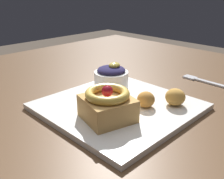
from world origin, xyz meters
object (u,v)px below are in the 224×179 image
object	(u,v)px
berry_ramekin	(111,77)
cake_slice	(107,105)
fritter_front	(146,99)
fritter_middle	(175,97)
front_plate	(118,106)
fork	(201,80)

from	to	relation	value
berry_ramekin	cake_slice	bearing A→B (deg)	-137.42
cake_slice	fritter_front	bearing A→B (deg)	-10.91
berry_ramekin	fritter_front	distance (m)	0.13
fritter_middle	front_plate	bearing A→B (deg)	132.91
berry_ramekin	fritter_middle	bearing A→B (deg)	-80.22
fritter_middle	fritter_front	bearing A→B (deg)	143.26
front_plate	fork	distance (m)	0.30
berry_ramekin	fritter_front	world-z (taller)	berry_ramekin
fork	fritter_front	bearing A→B (deg)	93.70
fritter_middle	berry_ramekin	bearing A→B (deg)	99.78
fritter_middle	fork	size ratio (longest dim) A/B	0.34
fritter_front	fork	xyz separation A→B (m)	(0.26, 0.01, -0.03)
berry_ramekin	fritter_front	size ratio (longest dim) A/B	2.22
cake_slice	fritter_front	distance (m)	0.10
cake_slice	fork	world-z (taller)	cake_slice
fritter_front	fork	size ratio (longest dim) A/B	0.30
cake_slice	berry_ramekin	bearing A→B (deg)	42.58
berry_ramekin	fritter_middle	size ratio (longest dim) A/B	1.97
front_plate	fork	xyz separation A→B (m)	(0.29, -0.04, -0.00)
front_plate	berry_ramekin	bearing A→B (deg)	54.77
fork	front_plate	bearing A→B (deg)	83.71
cake_slice	fork	distance (m)	0.36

